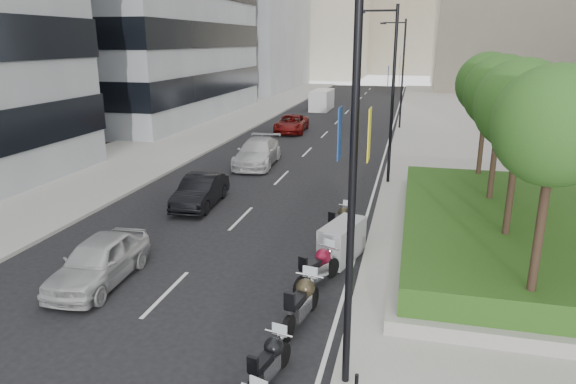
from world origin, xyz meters
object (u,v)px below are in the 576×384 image
(motorcycle_4, at_px, (318,268))
(delivery_van, at_px, (321,101))
(motorcycle_3, at_px, (302,302))
(car_c, at_px, (258,152))
(motorcycle_5, at_px, (342,241))
(car_d, at_px, (291,124))
(motorcycle_6, at_px, (341,221))
(car_a, at_px, (99,261))
(car_b, at_px, (200,191))
(lamp_post_2, at_px, (401,69))
(motorcycle_2, at_px, (269,362))
(lamp_post_0, at_px, (345,161))
(lamp_post_1, at_px, (390,87))

(motorcycle_4, bearing_deg, delivery_van, 34.44)
(motorcycle_3, bearing_deg, car_c, 30.74)
(motorcycle_5, relative_size, delivery_van, 0.46)
(motorcycle_5, bearing_deg, delivery_van, 27.60)
(car_c, xyz_separation_m, car_d, (-0.72, 11.94, -0.08))
(motorcycle_6, relative_size, car_a, 0.49)
(motorcycle_3, height_order, motorcycle_5, motorcycle_5)
(motorcycle_6, height_order, car_b, car_b)
(motorcycle_3, relative_size, car_a, 0.55)
(lamp_post_2, height_order, motorcycle_6, lamp_post_2)
(car_d, bearing_deg, lamp_post_2, 18.44)
(motorcycle_6, bearing_deg, motorcycle_4, -161.31)
(motorcycle_2, distance_m, car_d, 32.56)
(lamp_post_0, height_order, car_a, lamp_post_0)
(motorcycle_5, distance_m, car_b, 8.42)
(lamp_post_0, xyz_separation_m, lamp_post_2, (0.00, 35.00, 0.00))
(motorcycle_5, bearing_deg, car_b, 74.38)
(car_d, bearing_deg, car_a, -92.94)
(motorcycle_4, distance_m, car_c, 16.30)
(motorcycle_4, xyz_separation_m, car_a, (-6.68, -1.36, 0.12))
(lamp_post_0, distance_m, motorcycle_4, 6.52)
(motorcycle_6, bearing_deg, lamp_post_0, -152.60)
(motorcycle_5, xyz_separation_m, car_b, (-7.13, 4.47, 0.04))
(car_a, relative_size, car_b, 1.01)
(lamp_post_2, height_order, car_a, lamp_post_2)
(motorcycle_3, bearing_deg, lamp_post_0, -140.25)
(lamp_post_0, relative_size, motorcycle_2, 4.44)
(delivery_van, bearing_deg, car_a, -88.49)
(lamp_post_1, xyz_separation_m, motorcycle_6, (-1.23, -7.99, -4.48))
(lamp_post_0, xyz_separation_m, motorcycle_2, (-1.49, -0.31, -4.52))
(motorcycle_2, relative_size, car_b, 0.47)
(motorcycle_5, bearing_deg, lamp_post_0, -156.23)
(lamp_post_2, height_order, car_d, lamp_post_2)
(motorcycle_3, height_order, delivery_van, delivery_van)
(lamp_post_1, height_order, delivery_van, lamp_post_1)
(motorcycle_5, bearing_deg, lamp_post_1, 11.63)
(motorcycle_2, distance_m, motorcycle_6, 9.33)
(lamp_post_1, relative_size, car_d, 1.76)
(lamp_post_0, height_order, car_b, lamp_post_0)
(car_b, bearing_deg, car_c, 85.26)
(motorcycle_2, bearing_deg, lamp_post_2, 9.93)
(lamp_post_0, bearing_deg, motorcycle_5, 97.29)
(motorcycle_3, bearing_deg, lamp_post_2, 7.79)
(car_c, height_order, car_d, car_c)
(lamp_post_2, distance_m, car_a, 33.04)
(motorcycle_3, distance_m, car_c, 18.37)
(motorcycle_5, bearing_deg, motorcycle_4, -174.80)
(motorcycle_4, distance_m, delivery_van, 42.07)
(motorcycle_2, relative_size, delivery_van, 0.40)
(car_d, bearing_deg, lamp_post_0, -78.89)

